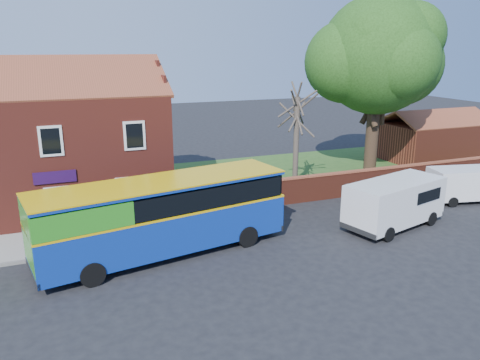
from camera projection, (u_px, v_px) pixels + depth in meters
name	position (u px, v px, depth m)	size (l,w,h in m)	color
ground	(242.00, 270.00, 19.55)	(120.00, 120.00, 0.00)	black
pavement	(61.00, 241.00, 22.25)	(18.00, 3.50, 0.12)	gray
kerb	(62.00, 256.00, 20.68)	(18.00, 0.15, 0.14)	slate
grass_strip	(338.00, 169.00, 35.72)	(26.00, 12.00, 0.04)	#426B28
shop_building	(53.00, 149.00, 26.48)	(12.30, 8.13, 10.50)	maroon
boundary_wall	(390.00, 178.00, 30.12)	(22.00, 0.38, 1.60)	maroon
outbuilding	(433.00, 140.00, 38.42)	(8.20, 5.06, 4.17)	maroon
bus	(156.00, 215.00, 20.40)	(11.52, 4.84, 3.41)	#0E329B
van_near	(395.00, 201.00, 23.88)	(5.98, 3.61, 2.46)	white
van_far	(469.00, 183.00, 27.96)	(4.94, 2.80, 2.04)	white
large_tree	(377.00, 59.00, 32.35)	(10.25, 8.11, 12.50)	black
bare_tree	(296.00, 140.00, 29.05)	(2.49, 2.96, 6.63)	#4C4238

